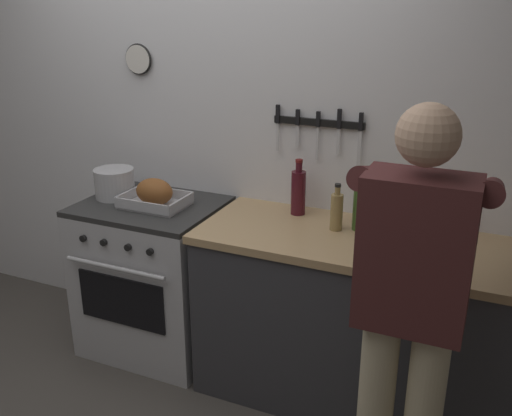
{
  "coord_description": "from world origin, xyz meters",
  "views": [
    {
      "loc": [
        1.52,
        -1.48,
        1.96
      ],
      "look_at": [
        0.49,
        0.85,
        1.03
      ],
      "focal_mm": 39.96,
      "sensor_mm": 36.0,
      "label": 1
    }
  ],
  "objects": [
    {
      "name": "cutting_board",
      "position": [
        1.23,
        0.88,
        0.91
      ],
      "size": [
        0.36,
        0.24,
        0.02
      ],
      "primitive_type": "cube",
      "color": "tan",
      "rests_on": "counter_block"
    },
    {
      "name": "stock_pot",
      "position": [
        -0.46,
        1.01,
        0.98
      ],
      "size": [
        0.22,
        0.22,
        0.17
      ],
      "color": "#B7B7BC",
      "rests_on": "stove"
    },
    {
      "name": "bottle_wine_red",
      "position": [
        0.58,
        1.18,
        1.02
      ],
      "size": [
        0.08,
        0.08,
        0.3
      ],
      "color": "#47141E",
      "rests_on": "counter_block"
    },
    {
      "name": "bottle_hot_sauce",
      "position": [
        1.33,
        1.22,
        0.98
      ],
      "size": [
        0.04,
        0.04,
        0.19
      ],
      "color": "red",
      "rests_on": "counter_block"
    },
    {
      "name": "wall_back",
      "position": [
        -0.0,
        1.35,
        1.3
      ],
      "size": [
        6.0,
        0.13,
        2.6
      ],
      "color": "silver",
      "rests_on": "ground"
    },
    {
      "name": "bottle_vinegar",
      "position": [
        0.83,
        1.05,
        1.0
      ],
      "size": [
        0.06,
        0.06,
        0.24
      ],
      "color": "#997F4C",
      "rests_on": "counter_block"
    },
    {
      "name": "stove",
      "position": [
        -0.22,
        0.99,
        0.45
      ],
      "size": [
        0.76,
        0.67,
        0.9
      ],
      "color": "#BCBCC1",
      "rests_on": "ground"
    },
    {
      "name": "counter_block",
      "position": [
        1.2,
        0.99,
        0.45
      ],
      "size": [
        2.03,
        0.65,
        0.9
      ],
      "color": "#38383D",
      "rests_on": "ground"
    },
    {
      "name": "bottle_olive_oil",
      "position": [
        0.93,
        1.09,
        1.02
      ],
      "size": [
        0.07,
        0.07,
        0.28
      ],
      "color": "#385623",
      "rests_on": "counter_block"
    },
    {
      "name": "roasting_pan",
      "position": [
        -0.17,
        0.97,
        0.97
      ],
      "size": [
        0.35,
        0.26,
        0.16
      ],
      "color": "#B7B7BC",
      "rests_on": "stove"
    },
    {
      "name": "person_cook",
      "position": [
        1.3,
        0.4,
        0.95
      ],
      "size": [
        0.51,
        0.63,
        1.66
      ],
      "rotation": [
        0.0,
        0.0,
        1.79
      ],
      "color": "#C6B793",
      "rests_on": "ground"
    }
  ]
}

